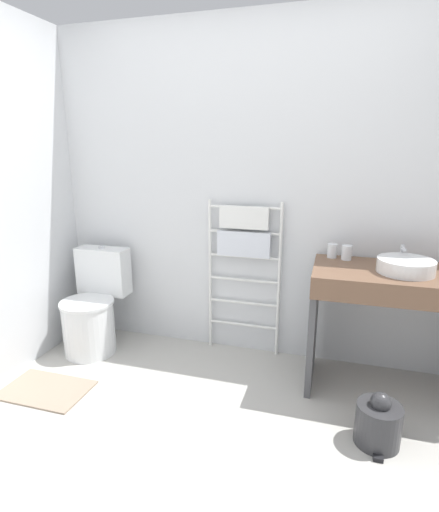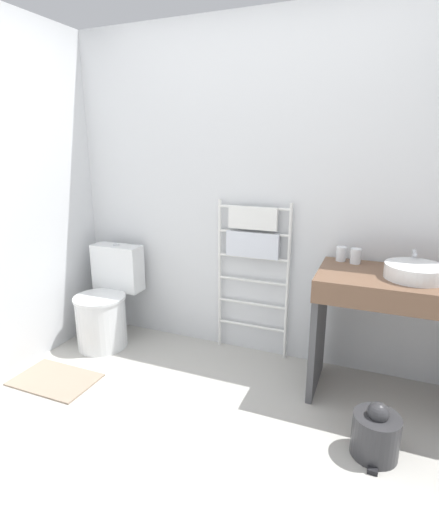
{
  "view_description": "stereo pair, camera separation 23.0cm",
  "coord_description": "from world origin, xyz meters",
  "px_view_note": "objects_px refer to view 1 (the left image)",
  "views": [
    {
      "loc": [
        0.56,
        -1.43,
        1.55
      ],
      "look_at": [
        -0.07,
        0.7,
        0.94
      ],
      "focal_mm": 28.0,
      "sensor_mm": 36.0,
      "label": 1
    },
    {
      "loc": [
        0.78,
        -1.35,
        1.55
      ],
      "look_at": [
        -0.07,
        0.7,
        0.94
      ],
      "focal_mm": 28.0,
      "sensor_mm": 36.0,
      "label": 2
    }
  ],
  "objects_px": {
    "cup_near_wall": "(332,251)",
    "toilet": "(93,310)",
    "cup_near_edge": "(347,253)",
    "sink_basin": "(406,266)",
    "trash_bin": "(378,423)",
    "towel_radiator": "(244,248)"
  },
  "relations": [
    {
      "from": "cup_near_wall",
      "to": "toilet",
      "type": "bearing_deg",
      "value": -172.46
    },
    {
      "from": "toilet",
      "to": "cup_near_edge",
      "type": "distance_m",
      "value": 1.94
    },
    {
      "from": "sink_basin",
      "to": "trash_bin",
      "type": "bearing_deg",
      "value": -103.47
    },
    {
      "from": "cup_near_wall",
      "to": "cup_near_edge",
      "type": "relative_size",
      "value": 0.98
    },
    {
      "from": "sink_basin",
      "to": "trash_bin",
      "type": "relative_size",
      "value": 1.08
    },
    {
      "from": "cup_near_edge",
      "to": "cup_near_wall",
      "type": "bearing_deg",
      "value": 163.34
    },
    {
      "from": "towel_radiator",
      "to": "toilet",
      "type": "bearing_deg",
      "value": -165.99
    },
    {
      "from": "toilet",
      "to": "cup_near_wall",
      "type": "height_order",
      "value": "cup_near_wall"
    },
    {
      "from": "cup_near_edge",
      "to": "sink_basin",
      "type": "bearing_deg",
      "value": -31.29
    },
    {
      "from": "toilet",
      "to": "cup_near_edge",
      "type": "bearing_deg",
      "value": 6.31
    },
    {
      "from": "toilet",
      "to": "sink_basin",
      "type": "distance_m",
      "value": 2.25
    },
    {
      "from": "cup_near_wall",
      "to": "trash_bin",
      "type": "height_order",
      "value": "cup_near_wall"
    },
    {
      "from": "toilet",
      "to": "cup_near_wall",
      "type": "distance_m",
      "value": 1.86
    },
    {
      "from": "cup_near_wall",
      "to": "cup_near_edge",
      "type": "xyz_separation_m",
      "value": [
        0.09,
        -0.03,
        0.0
      ]
    },
    {
      "from": "toilet",
      "to": "trash_bin",
      "type": "xyz_separation_m",
      "value": [
        2.06,
        -0.51,
        -0.19
      ]
    },
    {
      "from": "toilet",
      "to": "trash_bin",
      "type": "distance_m",
      "value": 2.13
    },
    {
      "from": "towel_radiator",
      "to": "cup_near_edge",
      "type": "height_order",
      "value": "towel_radiator"
    },
    {
      "from": "cup_near_wall",
      "to": "trash_bin",
      "type": "xyz_separation_m",
      "value": [
        0.31,
        -0.74,
        -0.75
      ]
    },
    {
      "from": "sink_basin",
      "to": "cup_near_edge",
      "type": "xyz_separation_m",
      "value": [
        -0.33,
        0.2,
        0.0
      ]
    },
    {
      "from": "sink_basin",
      "to": "cup_near_edge",
      "type": "bearing_deg",
      "value": 148.71
    },
    {
      "from": "toilet",
      "to": "cup_near_wall",
      "type": "xyz_separation_m",
      "value": [
        1.76,
        0.23,
        0.55
      ]
    },
    {
      "from": "toilet",
      "to": "sink_basin",
      "type": "xyz_separation_m",
      "value": [
        2.19,
        0.0,
        0.55
      ]
    }
  ]
}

